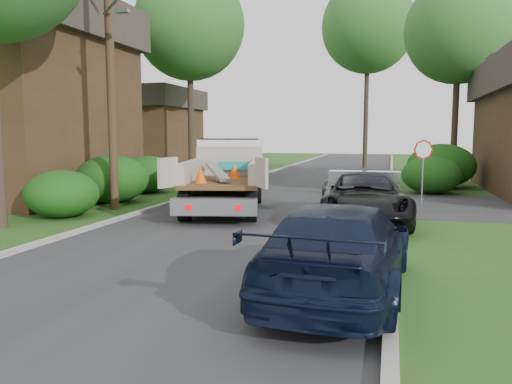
{
  "coord_description": "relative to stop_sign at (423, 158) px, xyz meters",
  "views": [
    {
      "loc": [
        4.04,
        -10.79,
        2.67
      ],
      "look_at": [
        0.71,
        1.5,
        1.2
      ],
      "focal_mm": 35.0,
      "sensor_mm": 36.0,
      "label": 1
    }
  ],
  "objects": [
    {
      "name": "ground",
      "position": [
        -5.2,
        -9.0,
        -1.78
      ],
      "size": [
        120.0,
        120.0,
        0.0
      ],
      "primitive_type": "plane",
      "color": "#284F16",
      "rests_on": "ground"
    },
    {
      "name": "road",
      "position": [
        -5.2,
        1.0,
        -1.77
      ],
      "size": [
        8.0,
        90.0,
        0.02
      ],
      "primitive_type": "cube",
      "color": "#28282B",
      "rests_on": "ground"
    },
    {
      "name": "curb_left",
      "position": [
        -9.3,
        1.0,
        -1.72
      ],
      "size": [
        0.2,
        90.0,
        0.12
      ],
      "primitive_type": "cube",
      "color": "#9E9E99",
      "rests_on": "ground"
    },
    {
      "name": "curb_right",
      "position": [
        -1.1,
        1.0,
        -1.72
      ],
      "size": [
        0.2,
        90.0,
        0.12
      ],
      "primitive_type": "cube",
      "color": "#9E9E99",
      "rests_on": "ground"
    },
    {
      "name": "stop_sign",
      "position": [
        0.0,
        0.0,
        0.0
      ],
      "size": [
        0.71,
        0.32,
        2.48
      ],
      "color": "slate",
      "rests_on": "ground"
    },
    {
      "name": "utility_pole",
      "position": [
        -10.68,
        -4.02,
        3.4
      ],
      "size": [
        2.42,
        1.25,
        10.0
      ],
      "color": "#382619",
      "rests_on": "ground"
    },
    {
      "name": "house_left_near",
      "position": [
        -17.2,
        -2.0,
        2.5
      ],
      "size": [
        9.72,
        8.64,
        8.4
      ],
      "color": "#3B2818",
      "rests_on": "ground"
    },
    {
      "name": "house_left_far",
      "position": [
        -18.7,
        13.0,
        1.27
      ],
      "size": [
        7.56,
        7.56,
        6.0
      ],
      "color": "#3B2818",
      "rests_on": "ground"
    },
    {
      "name": "hedge_left_a",
      "position": [
        -11.4,
        -6.0,
        -1.01
      ],
      "size": [
        2.34,
        2.34,
        1.53
      ],
      "primitive_type": "ellipsoid",
      "color": "#13440F",
      "rests_on": "ground"
    },
    {
      "name": "hedge_left_b",
      "position": [
        -11.7,
        -2.5,
        -0.84
      ],
      "size": [
        2.86,
        2.86,
        1.87
      ],
      "primitive_type": "ellipsoid",
      "color": "#13440F",
      "rests_on": "ground"
    },
    {
      "name": "hedge_left_c",
      "position": [
        -12.0,
        1.0,
        -0.93
      ],
      "size": [
        2.6,
        2.6,
        1.7
      ],
      "primitive_type": "ellipsoid",
      "color": "#13440F",
      "rests_on": "ground"
    },
    {
      "name": "hedge_right_a",
      "position": [
        0.6,
        4.0,
        -0.93
      ],
      "size": [
        2.6,
        2.6,
        1.7
      ],
      "primitive_type": "ellipsoid",
      "color": "#13440F",
      "rests_on": "ground"
    },
    {
      "name": "hedge_right_b",
      "position": [
        1.3,
        7.0,
        -0.67
      ],
      "size": [
        3.38,
        3.38,
        2.21
      ],
      "primitive_type": "ellipsoid",
      "color": "#13440F",
      "rests_on": "ground"
    },
    {
      "name": "tree_left_far",
      "position": [
        -12.7,
        8.0,
        7.2
      ],
      "size": [
        6.4,
        6.4,
        12.2
      ],
      "color": "#2D2119",
      "rests_on": "ground"
    },
    {
      "name": "tree_right_far",
      "position": [
        2.3,
        11.0,
        6.7
      ],
      "size": [
        6.0,
        6.0,
        11.5
      ],
      "color": "#2D2119",
      "rests_on": "ground"
    },
    {
      "name": "tree_left_back",
      "position": [
        -19.2,
        4.0,
        7.2
      ],
      "size": [
        6.0,
        6.0,
        12.0
      ],
      "color": "#2D2119",
      "rests_on": "ground"
    },
    {
      "name": "tree_center_far",
      "position": [
        -3.2,
        21.0,
        9.2
      ],
      "size": [
        7.2,
        7.2,
        14.6
      ],
      "color": "#2D2119",
      "rests_on": "ground"
    },
    {
      "name": "flatbed_truck",
      "position": [
        -6.96,
        -2.33,
        -0.4
      ],
      "size": [
        4.15,
        7.09,
        2.52
      ],
      "rotation": [
        0.0,
        0.0,
        0.22
      ],
      "color": "black",
      "rests_on": "ground"
    },
    {
      "name": "black_pickup",
      "position": [
        -1.95,
        -4.5,
        -1.02
      ],
      "size": [
        3.13,
        5.72,
        1.52
      ],
      "primitive_type": "imported",
      "rotation": [
        0.0,
        0.0,
        0.11
      ],
      "color": "black",
      "rests_on": "ground"
    },
    {
      "name": "navy_suv",
      "position": [
        -1.95,
        -11.5,
        -1.01
      ],
      "size": [
        2.46,
        5.42,
        1.54
      ],
      "primitive_type": "imported",
      "rotation": [
        0.0,
        0.0,
        3.08
      ],
      "color": "black",
      "rests_on": "ground"
    }
  ]
}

